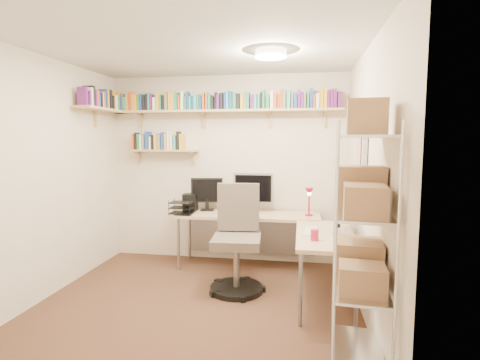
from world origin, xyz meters
The scene contains 6 objects.
ground centered at (0.00, 0.00, 0.00)m, with size 3.20×3.20×0.00m, color #3F2C1B.
room_shell centered at (0.00, 0.00, 1.55)m, with size 3.24×3.04×2.52m.
wall_shelves centered at (-0.41, 1.30, 2.03)m, with size 3.12×1.09×0.80m.
corner_desk centered at (0.48, 0.95, 0.70)m, with size 2.16×1.79×1.22m.
office_chair centered at (0.33, 0.45, 0.49)m, with size 0.61×0.62×1.16m.
wire_rack centered at (1.42, -0.86, 1.09)m, with size 0.44×0.79×1.90m.
Camera 1 is at (1.00, -3.48, 1.64)m, focal length 28.00 mm.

